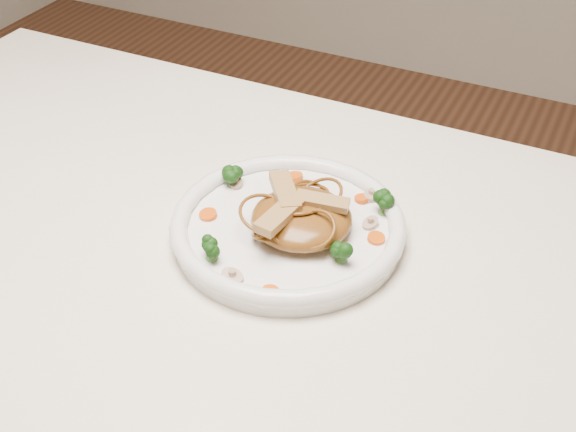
% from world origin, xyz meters
% --- Properties ---
extents(table, '(1.20, 0.80, 0.75)m').
position_xyz_m(table, '(0.00, 0.00, 0.65)').
color(table, white).
rests_on(table, ground).
extents(plate, '(0.28, 0.28, 0.02)m').
position_xyz_m(plate, '(0.06, 0.09, 0.76)').
color(plate, white).
rests_on(plate, table).
extents(noodle_mound, '(0.12, 0.12, 0.04)m').
position_xyz_m(noodle_mound, '(0.08, 0.09, 0.78)').
color(noodle_mound, brown).
rests_on(noodle_mound, plate).
extents(chicken_a, '(0.06, 0.03, 0.01)m').
position_xyz_m(chicken_a, '(0.10, 0.11, 0.80)').
color(chicken_a, tan).
rests_on(chicken_a, noodle_mound).
extents(chicken_b, '(0.06, 0.07, 0.01)m').
position_xyz_m(chicken_b, '(0.05, 0.10, 0.80)').
color(chicken_b, tan).
rests_on(chicken_b, noodle_mound).
extents(chicken_c, '(0.03, 0.07, 0.01)m').
position_xyz_m(chicken_c, '(0.07, 0.06, 0.80)').
color(chicken_c, tan).
rests_on(chicken_c, noodle_mound).
extents(broccoli_0, '(0.03, 0.03, 0.03)m').
position_xyz_m(broccoli_0, '(0.15, 0.16, 0.78)').
color(broccoli_0, '#10400D').
rests_on(broccoli_0, plate).
extents(broccoli_1, '(0.03, 0.03, 0.03)m').
position_xyz_m(broccoli_1, '(-0.03, 0.13, 0.78)').
color(broccoli_1, '#10400D').
rests_on(broccoli_1, plate).
extents(broccoli_2, '(0.04, 0.04, 0.03)m').
position_xyz_m(broccoli_2, '(0.02, 0.01, 0.78)').
color(broccoli_2, '#10400D').
rests_on(broccoli_2, plate).
extents(broccoli_3, '(0.03, 0.03, 0.03)m').
position_xyz_m(broccoli_3, '(0.14, 0.06, 0.78)').
color(broccoli_3, '#10400D').
rests_on(broccoli_3, plate).
extents(carrot_0, '(0.02, 0.02, 0.00)m').
position_xyz_m(carrot_0, '(0.12, 0.17, 0.77)').
color(carrot_0, '#EE5C08').
rests_on(carrot_0, plate).
extents(carrot_1, '(0.02, 0.02, 0.00)m').
position_xyz_m(carrot_1, '(-0.03, 0.07, 0.77)').
color(carrot_1, '#EE5C08').
rests_on(carrot_1, plate).
extents(carrot_2, '(0.03, 0.03, 0.00)m').
position_xyz_m(carrot_2, '(0.16, 0.11, 0.77)').
color(carrot_2, '#EE5C08').
rests_on(carrot_2, plate).
extents(carrot_3, '(0.03, 0.03, 0.00)m').
position_xyz_m(carrot_3, '(0.03, 0.18, 0.77)').
color(carrot_3, '#EE5C08').
rests_on(carrot_3, plate).
extents(carrot_4, '(0.02, 0.02, 0.00)m').
position_xyz_m(carrot_4, '(0.10, -0.02, 0.77)').
color(carrot_4, '#EE5C08').
rests_on(carrot_4, plate).
extents(mushroom_0, '(0.03, 0.03, 0.01)m').
position_xyz_m(mushroom_0, '(0.05, -0.01, 0.77)').
color(mushroom_0, '#C7AF95').
rests_on(mushroom_0, plate).
extents(mushroom_1, '(0.03, 0.03, 0.01)m').
position_xyz_m(mushroom_1, '(0.14, 0.13, 0.77)').
color(mushroom_1, '#C7AF95').
rests_on(mushroom_1, plate).
extents(mushroom_2, '(0.03, 0.03, 0.01)m').
position_xyz_m(mushroom_2, '(-0.03, 0.13, 0.77)').
color(mushroom_2, '#C7AF95').
rests_on(mushroom_2, plate).
extents(mushroom_3, '(0.03, 0.03, 0.01)m').
position_xyz_m(mushroom_3, '(0.13, 0.18, 0.77)').
color(mushroom_3, '#C7AF95').
rests_on(mushroom_3, plate).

